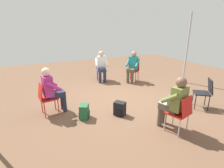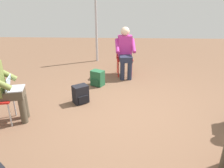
% 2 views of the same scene
% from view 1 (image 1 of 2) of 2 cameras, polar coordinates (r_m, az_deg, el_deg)
% --- Properties ---
extents(ground_plane, '(14.00, 14.00, 0.00)m').
position_cam_1_polar(ground_plane, '(5.52, 2.06, -5.11)').
color(ground_plane, brown).
extents(chair_northwest, '(0.58, 0.58, 0.85)m').
position_cam_1_polar(chair_northwest, '(7.35, 7.13, 4.87)').
color(chair_northwest, red).
rests_on(chair_northwest, ground).
extents(chair_west, '(0.53, 0.50, 0.85)m').
position_cam_1_polar(chair_west, '(7.41, -3.53, 5.08)').
color(chair_west, '#1E4799').
rests_on(chair_west, ground).
extents(chair_east, '(0.52, 0.48, 0.85)m').
position_cam_1_polar(chair_east, '(3.98, 21.55, -8.43)').
color(chair_east, red).
rests_on(chair_east, ground).
extents(chair_northeast, '(0.58, 0.58, 0.85)m').
position_cam_1_polar(chair_northeast, '(5.45, 28.07, -2.08)').
color(chair_northeast, black).
rests_on(chair_northeast, ground).
extents(chair_south, '(0.44, 0.47, 0.85)m').
position_cam_1_polar(chair_south, '(4.76, -20.78, -3.88)').
color(chair_south, red).
rests_on(chair_south, ground).
extents(person_with_laptop, '(0.59, 0.57, 1.24)m').
position_cam_1_polar(person_with_laptop, '(3.97, 19.75, -5.14)').
color(person_with_laptop, '#4C4233').
rests_on(person_with_laptop, ground).
extents(person_in_teal, '(0.63, 0.63, 1.24)m').
position_cam_1_polar(person_in_teal, '(7.15, 6.75, 6.13)').
color(person_in_teal, '#4C4233').
rests_on(person_in_teal, ground).
extents(person_in_white, '(0.59, 0.59, 1.24)m').
position_cam_1_polar(person_in_white, '(7.20, -3.43, 6.31)').
color(person_in_white, '#23283D').
rests_on(person_in_white, ground).
extents(person_in_magenta, '(0.53, 0.55, 1.24)m').
position_cam_1_polar(person_in_magenta, '(4.72, -19.09, -1.29)').
color(person_in_magenta, '#23283D').
rests_on(person_in_magenta, ground).
extents(backpack_near_laptop_user, '(0.34, 0.31, 0.36)m').
position_cam_1_polar(backpack_near_laptop_user, '(4.46, -9.04, -9.11)').
color(backpack_near_laptop_user, '#235B38').
rests_on(backpack_near_laptop_user, ground).
extents(backpack_by_empty_chair, '(0.34, 0.33, 0.36)m').
position_cam_1_polar(backpack_by_empty_chair, '(4.56, 2.54, -8.25)').
color(backpack_by_empty_chair, black).
rests_on(backpack_by_empty_chair, ground).
extents(tent_pole_near, '(0.07, 0.07, 2.70)m').
position_cam_1_polar(tent_pole_near, '(7.51, 23.31, 10.45)').
color(tent_pole_near, '#B2B2B7').
rests_on(tent_pole_near, ground).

